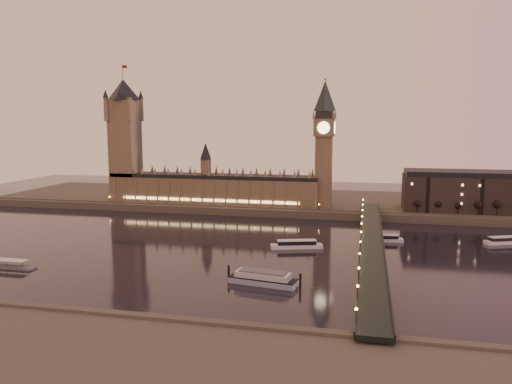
# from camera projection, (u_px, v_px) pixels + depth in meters

# --- Properties ---
(ground) EXTENTS (700.00, 700.00, 0.00)m
(ground) POSITION_uv_depth(u_px,v_px,m) (216.00, 247.00, 303.27)
(ground) COLOR black
(ground) RESTS_ON ground
(far_embankment) EXTENTS (560.00, 130.00, 6.00)m
(far_embankment) POSITION_uv_depth(u_px,v_px,m) (301.00, 202.00, 455.84)
(far_embankment) COLOR #423D35
(far_embankment) RESTS_ON ground
(palace_of_westminster) EXTENTS (180.00, 26.62, 52.00)m
(palace_of_westminster) POSITION_uv_depth(u_px,v_px,m) (213.00, 185.00, 425.77)
(palace_of_westminster) COLOR brown
(palace_of_westminster) RESTS_ON ground
(victoria_tower) EXTENTS (31.68, 31.68, 118.00)m
(victoria_tower) POSITION_uv_depth(u_px,v_px,m) (125.00, 133.00, 436.74)
(victoria_tower) COLOR brown
(victoria_tower) RESTS_ON ground
(big_ben) EXTENTS (17.68, 17.68, 104.00)m
(big_ben) POSITION_uv_depth(u_px,v_px,m) (324.00, 136.00, 399.55)
(big_ben) COLOR brown
(big_ben) RESTS_ON ground
(westminster_bridge) EXTENTS (13.20, 260.00, 15.30)m
(westminster_bridge) POSITION_uv_depth(u_px,v_px,m) (371.00, 247.00, 282.78)
(westminster_bridge) COLOR black
(westminster_bridge) RESTS_ON ground
(city_block) EXTENTS (155.00, 45.00, 34.00)m
(city_block) POSITION_uv_depth(u_px,v_px,m) (508.00, 192.00, 384.72)
(city_block) COLOR black
(city_block) RESTS_ON ground
(bare_tree_0) EXTENTS (5.23, 5.23, 10.63)m
(bare_tree_0) POSITION_uv_depth(u_px,v_px,m) (416.00, 204.00, 379.66)
(bare_tree_0) COLOR black
(bare_tree_0) RESTS_ON ground
(bare_tree_1) EXTENTS (5.23, 5.23, 10.63)m
(bare_tree_1) POSITION_uv_depth(u_px,v_px,m) (436.00, 204.00, 376.50)
(bare_tree_1) COLOR black
(bare_tree_1) RESTS_ON ground
(bare_tree_2) EXTENTS (5.23, 5.23, 10.63)m
(bare_tree_2) POSITION_uv_depth(u_px,v_px,m) (457.00, 205.00, 373.35)
(bare_tree_2) COLOR black
(bare_tree_2) RESTS_ON ground
(bare_tree_3) EXTENTS (5.23, 5.23, 10.63)m
(bare_tree_3) POSITION_uv_depth(u_px,v_px,m) (478.00, 206.00, 370.19)
(bare_tree_3) COLOR black
(bare_tree_3) RESTS_ON ground
(bare_tree_4) EXTENTS (5.23, 5.23, 10.63)m
(bare_tree_4) POSITION_uv_depth(u_px,v_px,m) (499.00, 206.00, 367.04)
(bare_tree_4) COLOR black
(bare_tree_4) RESTS_ON ground
(cruise_boat_a) EXTENTS (31.79, 15.35, 4.99)m
(cruise_boat_a) POSITION_uv_depth(u_px,v_px,m) (297.00, 244.00, 301.26)
(cruise_boat_a) COLOR silver
(cruise_boat_a) RESTS_ON ground
(cruise_boat_b) EXTENTS (24.97, 8.99, 4.51)m
(cruise_boat_b) POSITION_uv_depth(u_px,v_px,m) (383.00, 238.00, 317.99)
(cruise_boat_b) COLOR silver
(cruise_boat_b) RESTS_ON ground
(cruise_boat_c) EXTENTS (23.68, 14.26, 4.60)m
(cruise_boat_c) POSITION_uv_depth(u_px,v_px,m) (503.00, 241.00, 311.79)
(cruise_boat_c) COLOR silver
(cruise_boat_c) RESTS_ON ground
(moored_barge) EXTENTS (36.88, 14.04, 6.84)m
(moored_barge) POSITION_uv_depth(u_px,v_px,m) (263.00, 278.00, 234.57)
(moored_barge) COLOR #94A0BC
(moored_barge) RESTS_ON ground
(pontoon_pier) EXTENTS (39.26, 6.54, 10.47)m
(pontoon_pier) POSITION_uv_depth(u_px,v_px,m) (0.00, 265.00, 261.92)
(pontoon_pier) COLOR #595B5E
(pontoon_pier) RESTS_ON ground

